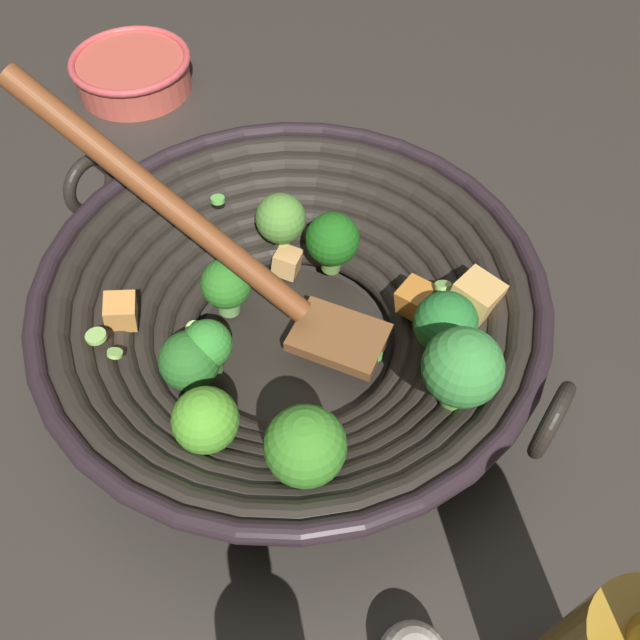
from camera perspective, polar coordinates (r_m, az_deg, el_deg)
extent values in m
plane|color=#332D28|center=(0.55, -2.26, -2.56)|extent=(4.00, 4.00, 0.00)
cylinder|color=black|center=(0.54, -2.28, -2.26)|extent=(0.16, 0.16, 0.01)
torus|color=black|center=(0.53, -2.33, -1.42)|extent=(0.20, 0.20, 0.02)
torus|color=black|center=(0.52, -2.36, -0.86)|extent=(0.23, 0.23, 0.02)
torus|color=black|center=(0.52, -2.39, -0.28)|extent=(0.25, 0.25, 0.02)
torus|color=black|center=(0.51, -2.42, 0.31)|extent=(0.28, 0.28, 0.02)
torus|color=black|center=(0.50, -2.46, 0.92)|extent=(0.30, 0.30, 0.02)
torus|color=black|center=(0.50, -2.49, 1.54)|extent=(0.33, 0.33, 0.02)
torus|color=black|center=(0.49, -2.53, 2.19)|extent=(0.36, 0.36, 0.02)
torus|color=black|center=(0.48, -2.56, 2.85)|extent=(0.37, 0.37, 0.01)
torus|color=black|center=(0.45, 19.14, -8.07)|extent=(0.05, 0.02, 0.05)
torus|color=black|center=(0.59, -18.96, 10.82)|extent=(0.05, 0.02, 0.05)
cylinder|color=olive|center=(0.50, -10.61, -5.16)|extent=(0.02, 0.02, 0.02)
sphere|color=#2A6C25|center=(0.48, -11.09, -3.44)|extent=(0.04, 0.04, 0.04)
cylinder|color=#63913F|center=(0.56, 1.04, 5.00)|extent=(0.02, 0.02, 0.02)
sphere|color=#1C6317|center=(0.54, 1.08, 6.91)|extent=(0.04, 0.04, 0.04)
cylinder|color=#62A242|center=(0.50, -9.21, -3.72)|extent=(0.03, 0.02, 0.02)
sphere|color=green|center=(0.48, -9.60, -2.05)|extent=(0.04, 0.04, 0.04)
cylinder|color=#5C9C4E|center=(0.43, -1.19, -12.50)|extent=(0.03, 0.02, 0.02)
sphere|color=#3E8928|center=(0.40, -1.26, -10.70)|extent=(0.05, 0.05, 0.05)
cylinder|color=olive|center=(0.46, -9.30, -9.99)|extent=(0.03, 0.03, 0.02)
sphere|color=#55A72D|center=(0.44, -9.75, -8.41)|extent=(0.04, 0.04, 0.04)
cylinder|color=#67B13E|center=(0.45, 11.38, -6.17)|extent=(0.02, 0.02, 0.02)
sphere|color=#3B8F3E|center=(0.42, 12.07, -3.95)|extent=(0.05, 0.05, 0.05)
cylinder|color=#81C353|center=(0.50, 10.21, -2.09)|extent=(0.02, 0.02, 0.02)
sphere|color=#26762F|center=(0.48, 10.67, -0.25)|extent=(0.05, 0.05, 0.05)
cylinder|color=#6A9C53|center=(0.55, -7.72, 1.40)|extent=(0.03, 0.03, 0.02)
sphere|color=#318226|center=(0.53, -8.01, 3.08)|extent=(0.04, 0.04, 0.04)
cylinder|color=#66A145|center=(0.58, -3.27, 6.86)|extent=(0.02, 0.02, 0.02)
sphere|color=#579137|center=(0.56, -3.38, 8.64)|extent=(0.04, 0.04, 0.04)
cube|color=#ECAD65|center=(0.57, -2.83, 4.94)|extent=(0.02, 0.02, 0.03)
cube|color=#E69849|center=(0.51, -16.64, 0.70)|extent=(0.03, 0.03, 0.03)
cube|color=#C6772C|center=(0.52, 8.23, 1.75)|extent=(0.03, 0.03, 0.03)
cube|color=#E6B161|center=(0.50, 13.10, 1.78)|extent=(0.04, 0.04, 0.04)
cylinder|color=#99D166|center=(0.48, -17.10, -2.73)|extent=(0.01, 0.01, 0.01)
cylinder|color=#99D166|center=(0.53, -10.67, -0.81)|extent=(0.02, 0.02, 0.01)
cylinder|color=#99D166|center=(0.50, 10.45, 2.84)|extent=(0.02, 0.02, 0.01)
cylinder|color=#6BC651|center=(0.55, -8.72, 10.12)|extent=(0.01, 0.01, 0.01)
cylinder|color=#99D166|center=(0.49, -18.56, -1.32)|extent=(0.02, 0.02, 0.00)
cylinder|color=#56B247|center=(0.50, 4.65, -2.98)|extent=(0.02, 0.02, 0.01)
cube|color=brown|center=(0.51, 1.52, -1.76)|extent=(0.06, 0.07, 0.01)
cylinder|color=brown|center=(0.49, -13.07, 9.82)|extent=(0.04, 0.22, 0.16)
cylinder|color=#D15647|center=(0.82, -15.64, 19.52)|extent=(0.13, 0.13, 0.04)
torus|color=#D64C4E|center=(0.81, -15.94, 20.55)|extent=(0.13, 0.13, 0.01)
cylinder|color=#6BC651|center=(0.82, -17.43, 19.22)|extent=(0.01, 0.01, 0.01)
cylinder|color=#6BC651|center=(0.82, -17.01, 19.09)|extent=(0.01, 0.01, 0.01)
cylinder|color=#56B247|center=(0.84, -17.44, 19.95)|extent=(0.02, 0.02, 0.00)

